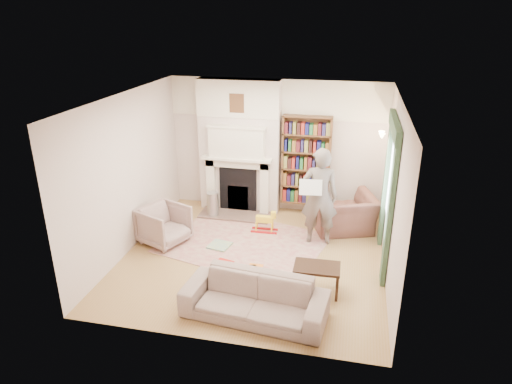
% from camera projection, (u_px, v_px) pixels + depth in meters
% --- Properties ---
extents(floor, '(4.50, 4.50, 0.00)m').
position_uv_depth(floor, '(253.00, 257.00, 8.07)').
color(floor, olive).
rests_on(floor, ground).
extents(ceiling, '(4.50, 4.50, 0.00)m').
position_uv_depth(ceiling, '(253.00, 99.00, 7.03)').
color(ceiling, white).
rests_on(ceiling, wall_back).
extents(wall_back, '(4.50, 0.00, 4.50)m').
position_uv_depth(wall_back, '(276.00, 147.00, 9.59)').
color(wall_back, beige).
rests_on(wall_back, floor).
extents(wall_front, '(4.50, 0.00, 4.50)m').
position_uv_depth(wall_front, '(212.00, 248.00, 5.51)').
color(wall_front, beige).
rests_on(wall_front, floor).
extents(wall_left, '(0.00, 4.50, 4.50)m').
position_uv_depth(wall_left, '(128.00, 174.00, 8.00)').
color(wall_left, beige).
rests_on(wall_left, floor).
extents(wall_right, '(0.00, 4.50, 4.50)m').
position_uv_depth(wall_right, '(393.00, 194.00, 7.10)').
color(wall_right, beige).
rests_on(wall_right, floor).
extents(fireplace, '(1.70, 0.58, 2.80)m').
position_uv_depth(fireplace, '(239.00, 148.00, 9.56)').
color(fireplace, beige).
rests_on(fireplace, floor).
extents(bookcase, '(1.00, 0.24, 1.85)m').
position_uv_depth(bookcase, '(306.00, 161.00, 9.42)').
color(bookcase, brown).
rests_on(bookcase, floor).
extents(window, '(0.02, 0.90, 1.30)m').
position_uv_depth(window, '(391.00, 183.00, 7.45)').
color(window, silver).
rests_on(window, wall_right).
extents(curtain_left, '(0.07, 0.32, 2.40)m').
position_uv_depth(curtain_left, '(390.00, 214.00, 6.91)').
color(curtain_left, '#2D442C').
rests_on(curtain_left, floor).
extents(curtain_right, '(0.07, 0.32, 2.40)m').
position_uv_depth(curtain_right, '(386.00, 182.00, 8.18)').
color(curtain_right, '#2D442C').
rests_on(curtain_right, floor).
extents(pelmet, '(0.09, 1.70, 0.24)m').
position_uv_depth(pelmet, '(395.00, 127.00, 7.11)').
color(pelmet, '#2D442C').
rests_on(pelmet, wall_right).
extents(wall_sconce, '(0.20, 0.24, 0.24)m').
position_uv_depth(wall_sconce, '(379.00, 138.00, 8.32)').
color(wall_sconce, gold).
rests_on(wall_sconce, wall_right).
extents(rug, '(3.26, 2.80, 0.01)m').
position_uv_depth(rug, '(244.00, 243.00, 8.55)').
color(rug, '#B9AD8C').
rests_on(rug, floor).
extents(armchair_reading, '(1.41, 1.32, 0.74)m').
position_uv_depth(armchair_reading, '(344.00, 213.00, 8.93)').
color(armchair_reading, '#4A2D27').
rests_on(armchair_reading, floor).
extents(armchair_left, '(1.03, 1.02, 0.72)m').
position_uv_depth(armchair_left, '(164.00, 225.00, 8.46)').
color(armchair_left, '#AA9F8C').
rests_on(armchair_left, floor).
extents(sofa, '(2.10, 1.00, 0.59)m').
position_uv_depth(sofa, '(254.00, 299.00, 6.41)').
color(sofa, '#A59D88').
rests_on(sofa, floor).
extents(man_reading, '(0.72, 0.52, 1.84)m').
position_uv_depth(man_reading, '(319.00, 197.00, 8.27)').
color(man_reading, '#5E534B').
rests_on(man_reading, floor).
extents(newspaper, '(0.41, 0.16, 0.27)m').
position_uv_depth(newspaper, '(311.00, 187.00, 8.03)').
color(newspaper, silver).
rests_on(newspaper, man_reading).
extents(coffee_table, '(0.71, 0.47, 0.45)m').
position_uv_depth(coffee_table, '(316.00, 279.00, 7.01)').
color(coffee_table, black).
rests_on(coffee_table, floor).
extents(paraffin_heater, '(0.31, 0.31, 0.55)m').
position_uv_depth(paraffin_heater, '(213.00, 205.00, 9.56)').
color(paraffin_heater, '#A6A9AE').
rests_on(paraffin_heater, floor).
extents(rocking_horse, '(0.52, 0.22, 0.45)m').
position_uv_depth(rocking_horse, '(264.00, 222.00, 8.91)').
color(rocking_horse, yellow).
rests_on(rocking_horse, rug).
extents(board_game, '(0.44, 0.44, 0.03)m').
position_uv_depth(board_game, '(220.00, 245.00, 8.42)').
color(board_game, '#E0D84F').
rests_on(board_game, rug).
extents(game_box_lid, '(0.33, 0.26, 0.05)m').
position_uv_depth(game_box_lid, '(224.00, 263.00, 7.82)').
color(game_box_lid, '#B21D14').
rests_on(game_box_lid, rug).
extents(comic_annuals, '(0.35, 0.30, 0.02)m').
position_uv_depth(comic_annuals, '(253.00, 267.00, 7.71)').
color(comic_annuals, red).
rests_on(comic_annuals, rug).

